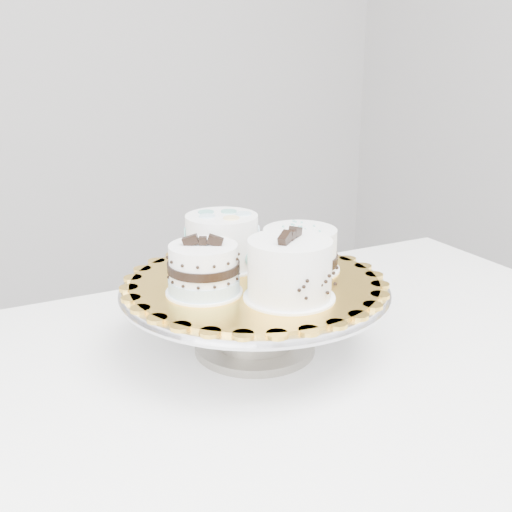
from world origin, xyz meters
TOP-DOWN VIEW (x-y plane):
  - table at (0.01, 0.01)m, footprint 1.24×0.91m
  - cake_stand at (-0.04, 0.07)m, footprint 0.39×0.39m
  - cake_board at (-0.04, 0.07)m, footprint 0.39×0.39m
  - cake_swirl at (-0.04, -0.01)m, footprint 0.15×0.15m
  - cake_banded at (-0.12, 0.07)m, footprint 0.13×0.13m
  - cake_dots at (-0.04, 0.15)m, footprint 0.14×0.14m
  - cake_ribbon at (0.05, 0.07)m, footprint 0.13×0.13m

SIDE VIEW (x-z plane):
  - table at x=0.01m, z-range 0.29..1.04m
  - cake_stand at x=-0.04m, z-range 0.77..0.87m
  - cake_board at x=-0.04m, z-range 0.85..0.86m
  - cake_ribbon at x=0.05m, z-range 0.86..0.92m
  - cake_banded at x=-0.12m, z-range 0.85..0.93m
  - cake_swirl at x=-0.04m, z-range 0.85..0.95m
  - cake_dots at x=-0.04m, z-range 0.86..0.94m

